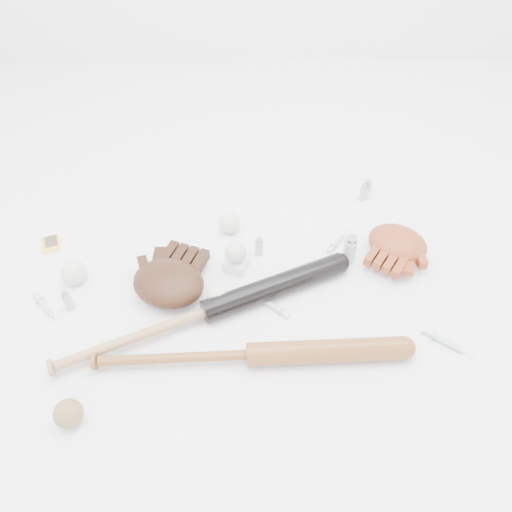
{
  "coord_description": "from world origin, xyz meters",
  "views": [
    {
      "loc": [
        -0.03,
        -0.98,
        1.17
      ],
      "look_at": [
        -0.02,
        0.07,
        0.06
      ],
      "focal_mm": 35.0,
      "sensor_mm": 36.0,
      "label": 1
    }
  ],
  "objects_px": {
    "bat_wood": "(250,355)",
    "glove_dark": "(168,283)",
    "bat_dark": "(207,311)",
    "pedestal": "(236,264)"
  },
  "relations": [
    {
      "from": "bat_wood",
      "to": "glove_dark",
      "type": "bearing_deg",
      "value": 132.62
    },
    {
      "from": "bat_dark",
      "to": "bat_wood",
      "type": "bearing_deg",
      "value": -74.03
    },
    {
      "from": "bat_dark",
      "to": "pedestal",
      "type": "distance_m",
      "value": 0.21
    },
    {
      "from": "bat_dark",
      "to": "pedestal",
      "type": "bearing_deg",
      "value": 43.72
    },
    {
      "from": "bat_dark",
      "to": "pedestal",
      "type": "relative_size",
      "value": 13.73
    },
    {
      "from": "glove_dark",
      "to": "pedestal",
      "type": "xyz_separation_m",
      "value": [
        0.2,
        0.1,
        -0.03
      ]
    },
    {
      "from": "glove_dark",
      "to": "pedestal",
      "type": "bearing_deg",
      "value": 47.71
    },
    {
      "from": "bat_wood",
      "to": "glove_dark",
      "type": "xyz_separation_m",
      "value": [
        -0.24,
        0.24,
        0.01
      ]
    },
    {
      "from": "bat_wood",
      "to": "pedestal",
      "type": "bearing_deg",
      "value": 94.84
    },
    {
      "from": "bat_wood",
      "to": "pedestal",
      "type": "height_order",
      "value": "bat_wood"
    }
  ]
}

